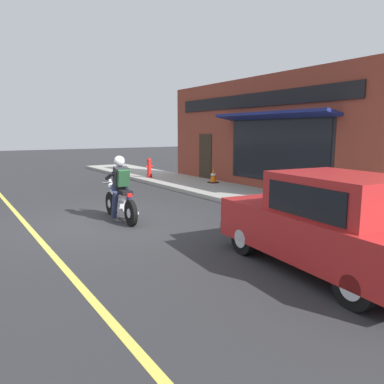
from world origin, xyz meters
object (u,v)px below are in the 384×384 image
object	(u,v)px
trash_bin	(353,191)
fire_hydrant	(149,168)
traffic_cone	(213,176)
motorcycle_with_rider	(120,194)
car_hatchback	(329,224)

from	to	relation	value
trash_bin	fire_hydrant	size ratio (longest dim) A/B	1.11
traffic_cone	fire_hydrant	world-z (taller)	fire_hydrant
fire_hydrant	trash_bin	bearing A→B (deg)	-82.06
trash_bin	motorcycle_with_rider	bearing A→B (deg)	152.79
motorcycle_with_rider	car_hatchback	size ratio (longest dim) A/B	0.51
car_hatchback	fire_hydrant	size ratio (longest dim) A/B	4.47
motorcycle_with_rider	fire_hydrant	bearing A→B (deg)	57.99
motorcycle_with_rider	car_hatchback	world-z (taller)	motorcycle_with_rider
traffic_cone	fire_hydrant	size ratio (longest dim) A/B	0.68
motorcycle_with_rider	traffic_cone	size ratio (longest dim) A/B	3.37
traffic_cone	fire_hydrant	bearing A→B (deg)	114.11
traffic_cone	trash_bin	bearing A→B (deg)	-90.53
car_hatchback	traffic_cone	world-z (taller)	car_hatchback
trash_bin	fire_hydrant	distance (m)	9.46
traffic_cone	fire_hydrant	xyz separation A→B (m)	(-1.37, 3.05, 0.14)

